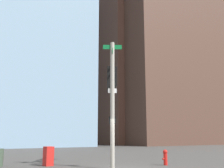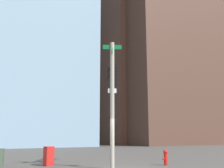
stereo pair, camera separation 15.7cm
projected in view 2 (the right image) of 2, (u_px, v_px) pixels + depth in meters
signal_pole_assembly at (112, 88)px, 15.67m from camera, size 2.52×3.95×6.64m
fire_hydrant at (166, 157)px, 15.39m from camera, size 0.34×0.26×0.87m
newspaper_box at (49, 156)px, 15.14m from camera, size 0.48×0.59×1.05m
building_brick_nearside at (167, 17)px, 62.32m from camera, size 24.55×15.35×57.42m
building_brick_midblock at (131, 72)px, 65.00m from camera, size 18.76×19.38×33.84m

